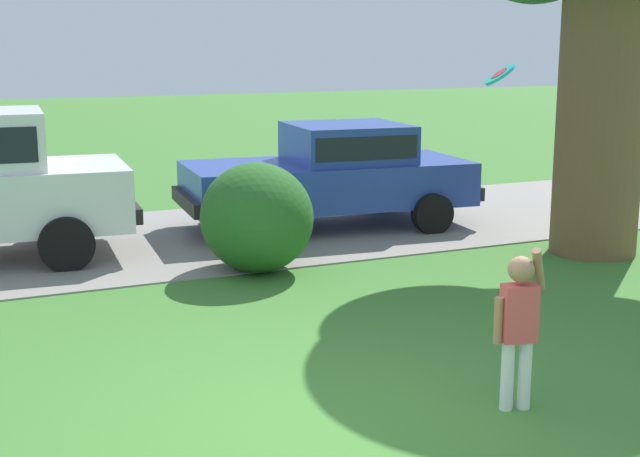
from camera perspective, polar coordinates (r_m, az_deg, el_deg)
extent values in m
plane|color=#3D752D|center=(6.72, -0.01, -12.47)|extent=(80.00, 80.00, 0.00)
cube|color=gray|center=(12.66, -12.19, -0.96)|extent=(28.00, 4.40, 0.02)
cylinder|color=brown|center=(12.19, 17.53, 6.99)|extent=(1.13, 1.13, 3.69)
ellipsoid|color=#286023|center=(10.84, -4.08, 0.71)|extent=(1.36, 1.51, 1.34)
cube|color=#28429E|center=(13.39, 0.46, 2.93)|extent=(4.35, 2.21, 0.64)
cube|color=#28429E|center=(13.42, 1.74, 5.53)|extent=(1.82, 1.76, 0.56)
cube|color=black|center=(13.42, 1.74, 5.53)|extent=(1.69, 1.77, 0.34)
cylinder|color=black|center=(12.20, -3.83, 0.19)|extent=(0.62, 0.27, 0.60)
cylinder|color=black|center=(13.99, -5.88, 1.68)|extent=(0.62, 0.27, 0.60)
cylinder|color=black|center=(13.11, 7.21, 0.95)|extent=(0.62, 0.27, 0.60)
cylinder|color=black|center=(14.79, 3.99, 2.27)|extent=(0.62, 0.27, 0.60)
cube|color=black|center=(12.87, -8.56, 1.71)|extent=(0.28, 1.75, 0.20)
cube|color=black|center=(14.27, 8.59, 2.71)|extent=(0.28, 1.75, 0.20)
cylinder|color=black|center=(11.32, -15.93, -0.96)|extent=(0.70, 0.27, 0.68)
cylinder|color=black|center=(13.16, -16.53, 0.77)|extent=(0.70, 0.27, 0.68)
cube|color=black|center=(12.27, -12.15, 1.45)|extent=(0.26, 1.75, 0.20)
cylinder|color=white|center=(7.03, 11.91, -9.20)|extent=(0.10, 0.10, 0.55)
cylinder|color=white|center=(7.08, 12.98, -9.10)|extent=(0.10, 0.10, 0.55)
cube|color=#DB4C4C|center=(6.89, 12.63, -5.31)|extent=(0.29, 0.22, 0.44)
sphere|color=#A37556|center=(6.80, 12.76, -2.57)|extent=(0.20, 0.20, 0.20)
cylinder|color=#A37556|center=(6.91, 13.83, -2.56)|extent=(0.23, 0.21, 0.39)
cylinder|color=#A37556|center=(6.85, 11.37, -5.80)|extent=(0.07, 0.07, 0.36)
cylinder|color=#1EB7B2|center=(7.66, 11.45, 9.64)|extent=(0.28, 0.28, 0.22)
cylinder|color=red|center=(7.66, 11.46, 9.67)|extent=(0.16, 0.16, 0.13)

